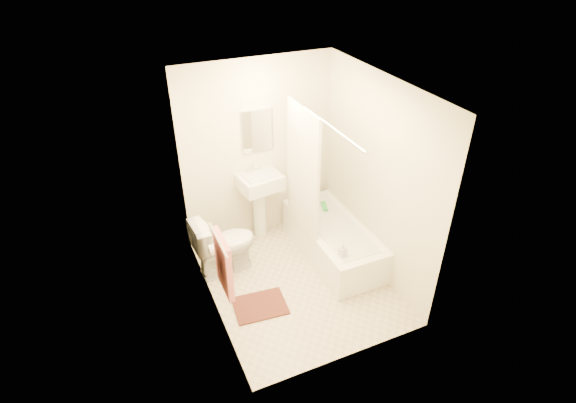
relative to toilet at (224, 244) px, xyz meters
name	(u,v)px	position (x,y,z in m)	size (l,w,h in m)	color
floor	(296,281)	(0.70, -0.57, -0.38)	(2.40, 2.40, 0.00)	beige
ceiling	(299,87)	(0.70, -0.57, 2.02)	(2.40, 2.40, 0.00)	white
wall_back	(258,152)	(0.70, 0.63, 0.82)	(2.00, 0.02, 2.40)	beige
wall_left	(206,219)	(-0.30, -0.57, 0.82)	(0.02, 2.40, 2.40)	beige
wall_right	(377,179)	(1.70, -0.57, 0.82)	(0.02, 2.40, 2.40)	beige
mirror	(258,131)	(0.70, 0.61, 1.12)	(0.40, 0.03, 0.55)	white
curtain_rod	(321,119)	(1.00, -0.47, 1.62)	(0.03, 0.03, 1.70)	silver
shower_curtain	(303,170)	(1.00, -0.07, 0.84)	(0.04, 0.80, 1.55)	silver
towel_bar	(218,240)	(-0.26, -0.82, 0.72)	(0.02, 0.02, 0.60)	silver
towel	(224,264)	(-0.23, -0.82, 0.40)	(0.06, 0.45, 0.66)	#CC7266
toilet_paper	(214,249)	(-0.23, -0.45, 0.32)	(0.12, 0.12, 0.11)	white
toilet	(224,244)	(0.00, 0.00, 0.00)	(0.43, 0.77, 0.76)	white
sink	(260,203)	(0.65, 0.49, 0.14)	(0.53, 0.42, 1.04)	silver
bathtub	(333,240)	(1.35, -0.27, -0.15)	(0.70, 1.60, 0.45)	white
bath_mat	(260,306)	(0.15, -0.78, -0.37)	(0.58, 0.44, 0.02)	#49271A
soap_bottle	(343,250)	(1.15, -0.84, 0.16)	(0.08, 0.08, 0.17)	white
scrub_brush	(324,207)	(1.43, 0.14, 0.09)	(0.06, 0.21, 0.04)	green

